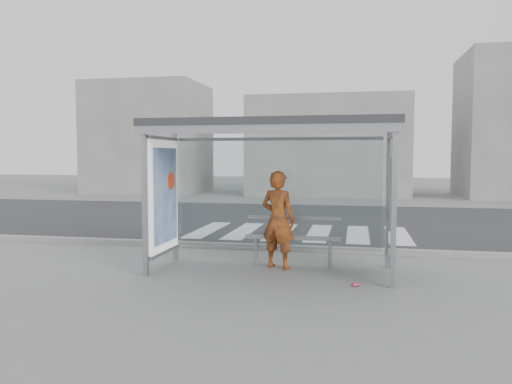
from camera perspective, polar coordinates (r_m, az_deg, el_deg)
ground at (r=8.77m, az=1.67°, el=-9.08°), size 80.00×80.00×0.00m
road at (r=15.62m, az=6.02°, el=-3.26°), size 30.00×10.00×0.01m
curb at (r=10.65m, az=3.45°, el=-6.40°), size 30.00×0.18×0.12m
crosswalk at (r=13.15m, az=4.99°, el=-4.65°), size 5.55×3.00×0.00m
bus_shelter at (r=8.67m, az=-0.66°, el=3.99°), size 4.25×1.65×2.62m
building_left at (r=28.81m, az=-12.08°, el=6.01°), size 6.00×5.00×6.00m
building_center at (r=26.46m, az=8.31°, el=5.15°), size 8.00×5.00×5.00m
person at (r=8.91m, az=2.54°, el=-3.17°), size 0.74×0.60×1.75m
bench at (r=9.11m, az=4.23°, el=-5.19°), size 1.73×0.32×0.90m
soda_can at (r=7.93m, az=11.29°, el=-10.35°), size 0.13×0.12×0.06m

